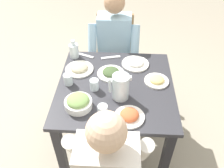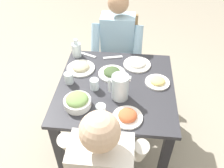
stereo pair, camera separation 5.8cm
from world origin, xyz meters
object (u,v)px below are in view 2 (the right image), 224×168
(diner_near, at_px, (117,50))
(plate_fries, at_px, (157,81))
(chair_near, at_px, (118,51))
(plate_rice_curry, at_px, (128,116))
(water_pitcher, at_px, (120,87))
(oil_carafe, at_px, (77,50))
(plate_yoghurt, at_px, (137,64))
(water_glass_near_left, at_px, (69,78))
(diner_far, at_px, (104,164))
(water_glass_far_left, at_px, (101,111))
(salad_bowl, at_px, (77,101))
(plate_beans, at_px, (81,67))
(water_glass_by_pitcher, at_px, (94,84))
(plate_dolmas, at_px, (112,73))
(dining_table, at_px, (116,97))

(diner_near, bearing_deg, plate_fries, 122.78)
(chair_near, relative_size, plate_rice_curry, 4.33)
(water_pitcher, height_order, oil_carafe, water_pitcher)
(plate_yoghurt, xyz_separation_m, oil_carafe, (0.53, -0.09, 0.04))
(water_glass_near_left, bearing_deg, plate_yoghurt, -152.30)
(chair_near, distance_m, diner_far, 1.44)
(plate_fries, height_order, water_glass_far_left, water_glass_far_left)
(chair_near, relative_size, water_pitcher, 4.59)
(plate_fries, distance_m, plate_rice_curry, 0.43)
(salad_bowl, bearing_deg, water_glass_far_left, 153.41)
(diner_near, bearing_deg, oil_carafe, 37.43)
(plate_beans, bearing_deg, plate_fries, 169.38)
(water_glass_by_pitcher, bearing_deg, water_pitcher, 159.84)
(water_glass_near_left, bearing_deg, plate_beans, -107.60)
(diner_far, bearing_deg, chair_near, -88.84)
(plate_dolmas, bearing_deg, oil_carafe, -34.48)
(water_pitcher, xyz_separation_m, plate_rice_curry, (-0.06, 0.19, -0.08))
(dining_table, bearing_deg, water_glass_near_left, -0.45)
(dining_table, distance_m, diner_far, 0.62)
(diner_far, height_order, plate_dolmas, diner_far)
(water_glass_by_pitcher, bearing_deg, diner_near, -99.54)
(diner_far, distance_m, salad_bowl, 0.46)
(plate_fries, xyz_separation_m, plate_rice_curry, (0.21, 0.37, 0.00))
(plate_dolmas, relative_size, water_glass_near_left, 2.56)
(dining_table, xyz_separation_m, plate_beans, (0.31, -0.17, 0.14))
(plate_fries, bearing_deg, plate_dolmas, -11.47)
(water_glass_near_left, bearing_deg, chair_near, -111.20)
(diner_near, relative_size, water_glass_far_left, 10.96)
(plate_rice_curry, bearing_deg, oil_carafe, -54.61)
(diner_near, height_order, plate_fries, diner_near)
(water_glass_by_pitcher, bearing_deg, plate_yoghurt, -133.75)
(water_glass_far_left, distance_m, water_glass_by_pitcher, 0.29)
(dining_table, bearing_deg, water_glass_far_left, 77.81)
(diner_near, relative_size, salad_bowl, 6.18)
(chair_near, height_order, plate_dolmas, chair_near)
(plate_yoghurt, height_order, oil_carafe, oil_carafe)
(plate_fries, bearing_deg, dining_table, 10.51)
(water_pitcher, height_order, plate_fries, water_pitcher)
(plate_beans, bearing_deg, plate_rice_curry, 129.84)
(chair_near, distance_m, salad_bowl, 1.11)
(plate_yoghurt, xyz_separation_m, water_glass_by_pitcher, (0.31, 0.32, 0.03))
(diner_near, distance_m, plate_fries, 0.67)
(water_pitcher, xyz_separation_m, water_glass_far_left, (0.11, 0.20, -0.04))
(oil_carafe, bearing_deg, water_glass_far_left, 114.16)
(plate_yoghurt, bearing_deg, salad_bowl, 51.83)
(chair_near, bearing_deg, plate_dolmas, 90.02)
(water_glass_near_left, bearing_deg, oil_carafe, -87.40)
(salad_bowl, bearing_deg, plate_yoghurt, -128.17)
(plate_rice_curry, height_order, water_glass_by_pitcher, water_glass_by_pitcher)
(salad_bowl, xyz_separation_m, plate_rice_curry, (-0.35, 0.08, -0.02))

